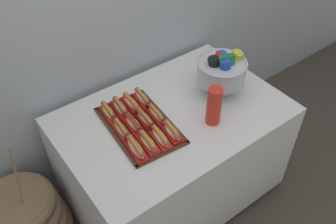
# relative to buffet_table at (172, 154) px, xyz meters

# --- Properties ---
(ground_plane) EXTENTS (10.00, 10.00, 0.00)m
(ground_plane) POSITION_rel_buffet_table_xyz_m (0.00, 0.00, -0.40)
(ground_plane) COLOR #4C4238
(buffet_table) EXTENTS (1.34, 0.89, 0.76)m
(buffet_table) POSITION_rel_buffet_table_xyz_m (0.00, 0.00, 0.00)
(buffet_table) COLOR white
(buffet_table) RESTS_ON ground_plane
(floor_vase) EXTENTS (0.54, 0.54, 1.01)m
(floor_vase) POSITION_rel_buffet_table_xyz_m (-0.95, 0.23, -0.18)
(floor_vase) COLOR #896B4C
(floor_vase) RESTS_ON ground_plane
(serving_tray) EXTENTS (0.37, 0.55, 0.01)m
(serving_tray) POSITION_rel_buffet_table_xyz_m (-0.21, 0.03, 0.37)
(serving_tray) COLOR #472B19
(serving_tray) RESTS_ON buffet_table
(hot_dog_0) EXTENTS (0.09, 0.19, 0.06)m
(hot_dog_0) POSITION_rel_buffet_table_xyz_m (-0.34, -0.12, 0.40)
(hot_dog_0) COLOR red
(hot_dog_0) RESTS_ON serving_tray
(hot_dog_1) EXTENTS (0.08, 0.17, 0.06)m
(hot_dog_1) POSITION_rel_buffet_table_xyz_m (-0.27, -0.13, 0.40)
(hot_dog_1) COLOR red
(hot_dog_1) RESTS_ON serving_tray
(hot_dog_2) EXTENTS (0.09, 0.18, 0.06)m
(hot_dog_2) POSITION_rel_buffet_table_xyz_m (-0.19, -0.14, 0.39)
(hot_dog_2) COLOR red
(hot_dog_2) RESTS_ON serving_tray
(hot_dog_3) EXTENTS (0.09, 0.17, 0.07)m
(hot_dog_3) POSITION_rel_buffet_table_xyz_m (-0.12, -0.14, 0.40)
(hot_dog_3) COLOR red
(hot_dog_3) RESTS_ON serving_tray
(hot_dog_4) EXTENTS (0.07, 0.17, 0.06)m
(hot_dog_4) POSITION_rel_buffet_table_xyz_m (-0.33, 0.04, 0.40)
(hot_dog_4) COLOR red
(hot_dog_4) RESTS_ON serving_tray
(hot_dog_5) EXTENTS (0.07, 0.16, 0.06)m
(hot_dog_5) POSITION_rel_buffet_table_xyz_m (-0.25, 0.03, 0.40)
(hot_dog_5) COLOR red
(hot_dog_5) RESTS_ON serving_tray
(hot_dog_6) EXTENTS (0.07, 0.17, 0.06)m
(hot_dog_6) POSITION_rel_buffet_table_xyz_m (-0.18, 0.03, 0.40)
(hot_dog_6) COLOR #B21414
(hot_dog_6) RESTS_ON serving_tray
(hot_dog_7) EXTENTS (0.08, 0.19, 0.06)m
(hot_dog_7) POSITION_rel_buffet_table_xyz_m (-0.10, 0.02, 0.40)
(hot_dog_7) COLOR red
(hot_dog_7) RESTS_ON serving_tray
(hot_dog_8) EXTENTS (0.07, 0.17, 0.06)m
(hot_dog_8) POSITION_rel_buffet_table_xyz_m (-0.31, 0.20, 0.40)
(hot_dog_8) COLOR red
(hot_dog_8) RESTS_ON serving_tray
(hot_dog_9) EXTENTS (0.09, 0.18, 0.06)m
(hot_dog_9) POSITION_rel_buffet_table_xyz_m (-0.24, 0.20, 0.39)
(hot_dog_9) COLOR red
(hot_dog_9) RESTS_ON serving_tray
(hot_dog_10) EXTENTS (0.07, 0.19, 0.06)m
(hot_dog_10) POSITION_rel_buffet_table_xyz_m (-0.16, 0.19, 0.39)
(hot_dog_10) COLOR red
(hot_dog_10) RESTS_ON serving_tray
(hot_dog_11) EXTENTS (0.08, 0.17, 0.06)m
(hot_dog_11) POSITION_rel_buffet_table_xyz_m (-0.09, 0.19, 0.40)
(hot_dog_11) COLOR red
(hot_dog_11) RESTS_ON serving_tray
(punch_bowl) EXTENTS (0.30, 0.30, 0.28)m
(punch_bowl) POSITION_rel_buffet_table_xyz_m (0.36, -0.01, 0.53)
(punch_bowl) COLOR silver
(punch_bowl) RESTS_ON buffet_table
(cup_stack) EXTENTS (0.08, 0.08, 0.24)m
(cup_stack) POSITION_rel_buffet_table_xyz_m (0.14, -0.19, 0.48)
(cup_stack) COLOR red
(cup_stack) RESTS_ON buffet_table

